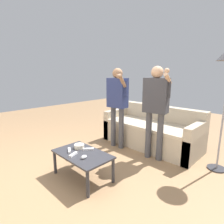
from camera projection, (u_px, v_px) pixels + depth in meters
ground_plane at (93, 172)px, 2.88m from camera, size 12.00×12.00×0.00m
couch at (152, 131)px, 3.90m from camera, size 2.01×0.88×0.83m
coffee_table at (82, 156)px, 2.66m from camera, size 0.88×0.52×0.39m
snack_bowl at (79, 146)px, 2.83m from camera, size 0.15×0.15×0.06m
game_remote_nunchuk at (84, 157)px, 2.48m from camera, size 0.06×0.09×0.05m
player_left at (117, 99)px, 3.66m from camera, size 0.49×0.37×1.62m
player_right at (156, 102)px, 3.13m from camera, size 0.51×0.32×1.64m
game_remote_wand_near at (69, 150)px, 2.71m from camera, size 0.15×0.11×0.03m
game_remote_wand_far at (73, 154)px, 2.57m from camera, size 0.08×0.15×0.03m
game_remote_wand_spare at (88, 149)px, 2.75m from camera, size 0.13×0.15×0.03m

